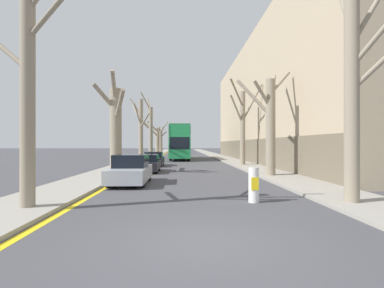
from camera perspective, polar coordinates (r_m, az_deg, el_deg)
name	(u,v)px	position (r m, az deg, el deg)	size (l,w,h in m)	color
ground_plane	(205,244)	(6.28, 2.54, -18.46)	(300.00, 300.00, 0.00)	#424247
sidewalk_left	(155,155)	(56.20, -7.11, -2.04)	(2.70, 120.00, 0.12)	gray
sidewalk_right	(213,155)	(56.29, 4.08, -2.03)	(2.70, 120.00, 0.12)	gray
building_facade_right	(288,103)	(36.51, 17.85, 7.46)	(10.08, 43.44, 13.57)	tan
kerb_line_stripe	(163,155)	(56.09, -5.56, -2.10)	(0.24, 120.00, 0.01)	yellow
street_tree_left_0	(27,70)	(10.48, -28.85, 12.32)	(4.71, 3.23, 8.34)	gray
street_tree_left_1	(115,125)	(21.11, -14.48, 3.53)	(3.02, 4.52, 6.80)	gray
street_tree_left_2	(140,128)	(33.50, -9.79, 3.00)	(2.56, 4.41, 7.12)	gray
street_tree_left_3	(150,129)	(44.56, -7.96, 2.80)	(2.33, 1.82, 9.62)	gray
street_tree_left_4	(157,139)	(55.95, -6.73, 0.90)	(3.43, 2.99, 6.36)	gray
street_tree_left_5	(161,139)	(68.42, -5.94, 0.95)	(3.34, 2.79, 7.27)	gray
street_tree_right_0	(355,88)	(11.18, 28.65, 9.27)	(2.42, 2.77, 8.08)	gray
street_tree_right_1	(270,121)	(18.99, 14.63, 4.25)	(3.64, 3.03, 6.78)	gray
street_tree_right_2	(243,124)	(28.11, 9.61, 3.69)	(3.28, 2.91, 7.64)	gray
double_decker_bus	(180,141)	(39.28, -2.32, 0.65)	(2.54, 10.93, 4.37)	#1E7F47
parked_car_0	(131,170)	(15.45, -11.59, -4.88)	(1.76, 4.30, 1.47)	#9EA3AD
parked_car_1	(146,163)	(21.88, -8.74, -3.69)	(1.90, 4.02, 1.25)	black
parked_car_2	(154,159)	(27.81, -7.29, -2.88)	(1.75, 4.15, 1.30)	black
traffic_bollard	(254,185)	(10.52, 11.67, -7.62)	(0.35, 0.36, 1.20)	white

